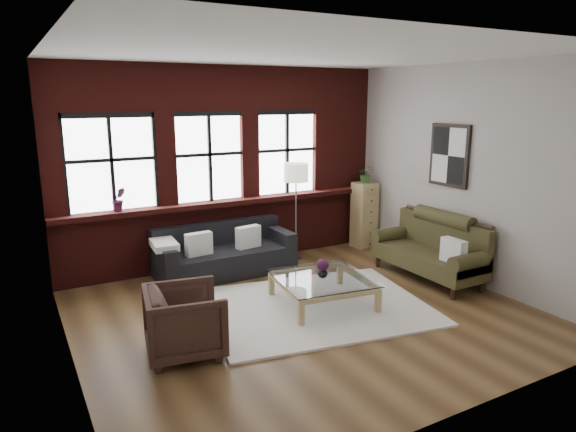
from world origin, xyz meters
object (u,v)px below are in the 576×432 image
vintage_settee (428,247)px  vase (323,272)px  coffee_table (322,291)px  armchair (185,321)px  floor_lamp (296,208)px  drawer_chest (364,215)px  dark_sofa (225,250)px

vintage_settee → vase: (-1.94, -0.08, -0.04)m
coffee_table → vase: (-0.00, -0.00, 0.27)m
armchair → floor_lamp: bearing=-39.5°
vintage_settee → armchair: size_ratio=2.28×
vase → drawer_chest: size_ratio=0.12×
dark_sofa → vintage_settee: bearing=-33.2°
armchair → drawer_chest: drawer_chest is taller
dark_sofa → vintage_settee: (2.60, -1.70, 0.11)m
armchair → drawer_chest: size_ratio=0.68×
vintage_settee → armchair: vintage_settee is taller
vase → floor_lamp: size_ratio=0.08×
vase → vintage_settee: bearing=2.3°
vintage_settee → drawer_chest: bearing=83.5°
dark_sofa → vase: 1.90m
armchair → floor_lamp: 3.60m
armchair → drawer_chest: 4.79m
vase → floor_lamp: bearing=70.0°
dark_sofa → vintage_settee: size_ratio=1.14×
drawer_chest → dark_sofa: bearing=-176.9°
vintage_settee → coffee_table: bearing=-177.7°
floor_lamp → vintage_settee: bearing=-55.6°
dark_sofa → drawer_chest: (2.81, 0.15, 0.22)m
armchair → drawer_chest: (4.17, 2.34, 0.23)m
armchair → vase: bearing=-68.5°
coffee_table → floor_lamp: size_ratio=0.66×
dark_sofa → vintage_settee: 3.11m
coffee_table → drawer_chest: drawer_chest is taller
dark_sofa → drawer_chest: size_ratio=1.77×
vase → drawer_chest: bearing=41.9°
armchair → vintage_settee: bearing=-73.0°
floor_lamp → vase: bearing=-110.0°
coffee_table → drawer_chest: (2.15, 1.93, 0.41)m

